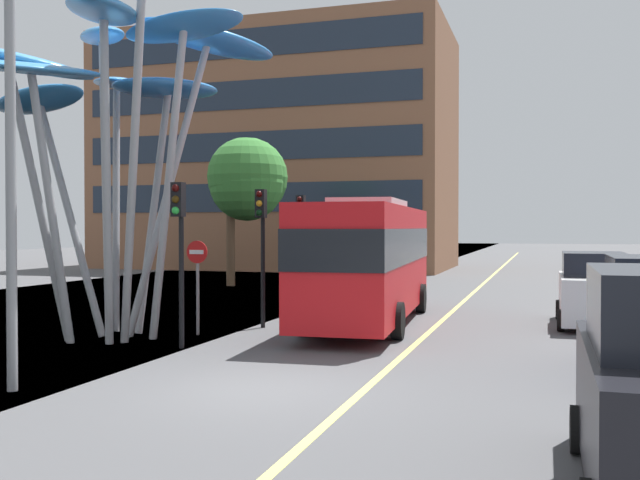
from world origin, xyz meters
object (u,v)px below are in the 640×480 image
object	(u,v)px
traffic_light_kerb_far	(262,228)
traffic_light_island_mid	(301,228)
red_bus	(369,256)
traffic_light_kerb_near	(179,229)
car_parked_far	(593,291)
no_entry_sign	(197,272)
street_lamp	(25,120)
leaf_sculpture	(117,66)

from	to	relation	value
traffic_light_kerb_far	traffic_light_island_mid	distance (m)	3.95
red_bus	traffic_light_kerb_near	size ratio (longest dim) A/B	2.68
car_parked_far	traffic_light_kerb_far	bearing A→B (deg)	-160.00
car_parked_far	no_entry_sign	xyz separation A→B (m)	(-10.12, -4.96, 0.66)
street_lamp	traffic_light_island_mid	bearing A→B (deg)	86.69
leaf_sculpture	traffic_light_island_mid	xyz separation A→B (m)	(2.75, 6.62, -4.18)
leaf_sculpture	traffic_light_kerb_near	xyz separation A→B (m)	(2.40, -1.12, -4.19)
red_bus	traffic_light_kerb_near	xyz separation A→B (m)	(-3.21, -5.62, 0.81)
traffic_light_kerb_near	traffic_light_kerb_far	size ratio (longest dim) A/B	0.99
car_parked_far	street_lamp	size ratio (longest dim) A/B	0.58
traffic_light_kerb_far	car_parked_far	xyz separation A→B (m)	(8.98, 3.27, -1.82)
leaf_sculpture	traffic_light_kerb_far	bearing A→B (deg)	42.44
traffic_light_kerb_near	traffic_light_island_mid	world-z (taller)	traffic_light_island_mid
leaf_sculpture	car_parked_far	world-z (taller)	leaf_sculpture
red_bus	traffic_light_kerb_near	bearing A→B (deg)	-119.71
traffic_light_island_mid	no_entry_sign	distance (m)	5.84
leaf_sculpture	no_entry_sign	bearing A→B (deg)	28.81
leaf_sculpture	no_entry_sign	size ratio (longest dim) A/B	3.88
leaf_sculpture	car_parked_far	bearing A→B (deg)	26.53
car_parked_far	no_entry_sign	size ratio (longest dim) A/B	1.72
no_entry_sign	street_lamp	bearing A→B (deg)	-87.95
leaf_sculpture	traffic_light_kerb_far	world-z (taller)	leaf_sculpture
red_bus	traffic_light_kerb_far	size ratio (longest dim) A/B	2.66
traffic_light_kerb_near	car_parked_far	distance (m)	11.98
red_bus	traffic_light_kerb_near	distance (m)	6.52
street_lamp	no_entry_sign	distance (m)	7.50
no_entry_sign	traffic_light_kerb_far	bearing A→B (deg)	56.01
traffic_light_kerb_near	traffic_light_kerb_far	bearing A→B (deg)	82.12
car_parked_far	street_lamp	world-z (taller)	street_lamp
red_bus	car_parked_far	distance (m)	6.54
traffic_light_island_mid	car_parked_far	distance (m)	9.36
traffic_light_kerb_near	no_entry_sign	xyz separation A→B (m)	(-0.62, 2.10, -1.15)
red_bus	street_lamp	distance (m)	11.30
traffic_light_island_mid	no_entry_sign	xyz separation A→B (m)	(-0.97, -5.64, -1.17)
traffic_light_kerb_far	no_entry_sign	distance (m)	2.35
traffic_light_kerb_near	car_parked_far	size ratio (longest dim) A/B	0.91
traffic_light_kerb_far	no_entry_sign	world-z (taller)	traffic_light_kerb_far
traffic_light_island_mid	no_entry_sign	world-z (taller)	traffic_light_island_mid
leaf_sculpture	car_parked_far	distance (m)	14.60
street_lamp	leaf_sculpture	bearing A→B (deg)	109.03
leaf_sculpture	traffic_light_kerb_near	size ratio (longest dim) A/B	2.49
street_lamp	no_entry_sign	size ratio (longest dim) A/B	2.95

